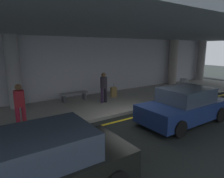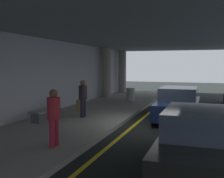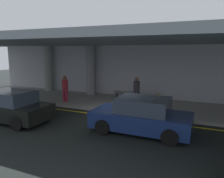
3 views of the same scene
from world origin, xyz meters
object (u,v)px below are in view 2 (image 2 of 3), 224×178
(support_column_center, at_px, (106,72))
(traveler_with_luggage, at_px, (54,114))
(car_navy, at_px, (178,104))
(support_column_right_mid, at_px, (122,71))
(car_black, at_px, (200,143))
(bench_metal, at_px, (44,112))
(trash_bin_steel, at_px, (130,94))
(suitcase_upright_primary, at_px, (79,106))
(person_waiting_for_ride, at_px, (83,96))

(support_column_center, distance_m, traveler_with_luggage, 12.63)
(car_navy, relative_size, traveler_with_luggage, 2.44)
(support_column_right_mid, bearing_deg, support_column_center, 180.00)
(support_column_right_mid, distance_m, traveler_with_luggage, 16.55)
(support_column_center, xyz_separation_m, car_black, (-12.59, -6.91, -1.26))
(bench_metal, height_order, trash_bin_steel, trash_bin_steel)
(bench_metal, bearing_deg, car_navy, -62.77)
(traveler_with_luggage, height_order, suitcase_upright_primary, traveler_with_luggage)
(traveler_with_luggage, height_order, bench_metal, traveler_with_luggage)
(support_column_center, height_order, bench_metal, support_column_center)
(suitcase_upright_primary, bearing_deg, car_navy, -85.20)
(car_black, distance_m, car_navy, 6.37)
(car_black, height_order, suitcase_upright_primary, car_black)
(person_waiting_for_ride, bearing_deg, support_column_right_mid, -114.13)
(support_column_center, bearing_deg, car_navy, -137.34)
(traveler_with_luggage, bearing_deg, support_column_center, -75.92)
(trash_bin_steel, bearing_deg, car_navy, -143.47)
(support_column_center, distance_m, person_waiting_for_ride, 8.06)
(support_column_right_mid, height_order, car_black, support_column_right_mid)
(car_navy, xyz_separation_m, bench_metal, (-2.75, 5.35, -0.21))
(person_waiting_for_ride, bearing_deg, bench_metal, 12.11)
(person_waiting_for_ride, xyz_separation_m, trash_bin_steel, (6.34, -0.51, -0.54))
(car_black, bearing_deg, support_column_right_mid, 21.15)
(suitcase_upright_primary, bearing_deg, trash_bin_steel, -12.96)
(car_navy, height_order, suitcase_upright_primary, car_navy)
(suitcase_upright_primary, xyz_separation_m, trash_bin_steel, (5.17, -1.26, 0.11))
(support_column_center, xyz_separation_m, support_column_right_mid, (4.00, 0.00, 0.00))
(support_column_right_mid, relative_size, person_waiting_for_ride, 2.17)
(car_black, relative_size, car_navy, 1.00)
(suitcase_upright_primary, bearing_deg, traveler_with_luggage, -160.67)
(car_navy, height_order, trash_bin_steel, car_navy)
(person_waiting_for_ride, bearing_deg, support_column_center, -109.99)
(support_column_center, xyz_separation_m, bench_metal, (-9.07, -0.47, -1.47))
(car_black, height_order, person_waiting_for_ride, person_waiting_for_ride)
(bench_metal, bearing_deg, support_column_center, 2.96)
(support_column_right_mid, height_order, bench_metal, support_column_right_mid)
(suitcase_upright_primary, bearing_deg, person_waiting_for_ride, -146.82)
(car_black, relative_size, trash_bin_steel, 4.82)
(support_column_center, xyz_separation_m, traveler_with_luggage, (-12.27, -2.87, -0.86))
(car_navy, bearing_deg, suitcase_upright_primary, -90.50)
(person_waiting_for_ride, relative_size, suitcase_upright_primary, 1.87)
(car_black, relative_size, person_waiting_for_ride, 2.44)
(support_column_right_mid, bearing_deg, person_waiting_for_ride, -171.69)
(traveler_with_luggage, xyz_separation_m, bench_metal, (3.21, 2.41, -0.61))
(car_navy, height_order, traveler_with_luggage, traveler_with_luggage)
(car_navy, height_order, person_waiting_for_ride, person_waiting_for_ride)
(trash_bin_steel, bearing_deg, support_column_right_mid, 22.23)
(support_column_center, relative_size, suitcase_upright_primary, 4.06)
(traveler_with_luggage, height_order, person_waiting_for_ride, same)
(support_column_center, xyz_separation_m, car_navy, (-6.31, -5.82, -1.26))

